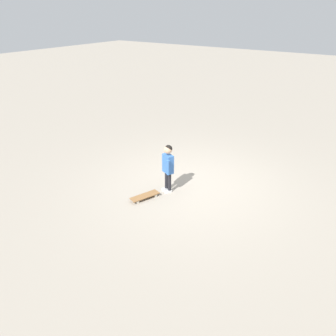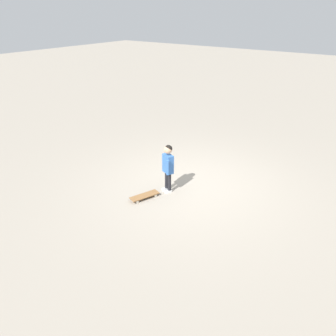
# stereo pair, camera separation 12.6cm
# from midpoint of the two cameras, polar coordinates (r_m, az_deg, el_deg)

# --- Properties ---
(ground_plane) EXTENTS (50.00, 50.00, 0.00)m
(ground_plane) POSITION_cam_midpoint_polar(r_m,az_deg,el_deg) (7.31, 4.04, -2.90)
(ground_plane) COLOR #9E9384
(child_person) EXTENTS (0.33, 0.29, 1.06)m
(child_person) POSITION_cam_midpoint_polar(r_m,az_deg,el_deg) (6.74, -0.55, 0.81)
(child_person) COLOR black
(child_person) RESTS_ON ground
(skateboard) EXTENTS (0.65, 0.39, 0.07)m
(skateboard) POSITION_cam_midpoint_polar(r_m,az_deg,el_deg) (6.77, -4.59, -4.90)
(skateboard) COLOR olive
(skateboard) RESTS_ON ground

